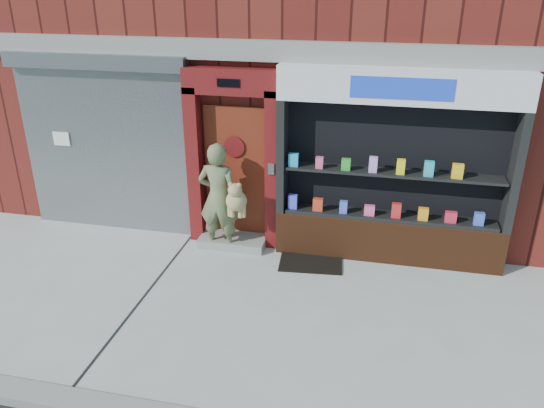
% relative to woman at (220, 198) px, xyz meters
% --- Properties ---
extents(ground, '(80.00, 80.00, 0.00)m').
position_rel_woman_xyz_m(ground, '(0.89, -1.53, -0.92)').
color(ground, '#9E9E99').
rests_on(ground, ground).
extents(shutter_bay, '(3.10, 0.30, 3.04)m').
position_rel_woman_xyz_m(shutter_bay, '(-2.11, 0.39, 0.80)').
color(shutter_bay, gray).
rests_on(shutter_bay, ground).
extents(red_door_bay, '(1.52, 0.58, 2.90)m').
position_rel_woman_xyz_m(red_door_bay, '(0.14, 0.33, 0.54)').
color(red_door_bay, '#580F10').
rests_on(red_door_bay, ground).
extents(pharmacy_bay, '(3.50, 0.41, 3.00)m').
position_rel_woman_xyz_m(pharmacy_bay, '(2.64, 0.28, 0.46)').
color(pharmacy_bay, '#532713').
rests_on(pharmacy_bay, ground).
extents(woman, '(0.85, 0.57, 1.82)m').
position_rel_woman_xyz_m(woman, '(0.00, 0.00, 0.00)').
color(woman, '#646D47').
rests_on(woman, ground).
extents(doormat, '(1.04, 0.77, 0.02)m').
position_rel_woman_xyz_m(doormat, '(1.50, -0.14, -0.90)').
color(doormat, black).
rests_on(doormat, ground).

